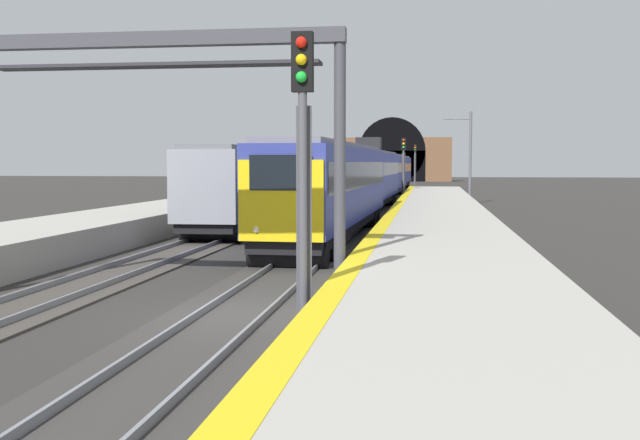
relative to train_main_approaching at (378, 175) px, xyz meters
The scene contains 13 objects.
ground_plane 45.47m from the train_main_approaching, behind, with size 320.00×320.00×0.00m, color #302D2B.
platform_right 45.67m from the train_main_approaching, behind, with size 112.00×4.62×1.10m, color #ADA89E.
platform_right_edge_strip 45.49m from the train_main_approaching, behind, with size 112.00×0.50×0.01m, color yellow.
track_main_line 45.47m from the train_main_approaching, behind, with size 160.00×3.12×0.21m.
track_adjacent_line 45.75m from the train_main_approaching, behind, with size 160.00×2.68×0.21m.
train_main_approaching is the anchor object (origin of this frame).
train_adjacent_platform 13.10m from the train_main_approaching, 157.26° to the left, with size 40.14×3.26×4.97m.
railway_signal_near 47.84m from the train_main_approaching, behind, with size 0.39×0.38×5.64m.
railway_signal_mid 4.27m from the train_main_approaching, 26.92° to the right, with size 0.39×0.38×5.41m.
railway_signal_far 53.16m from the train_main_approaching, ahead, with size 0.39×0.38×6.01m.
overhead_signal_gantry 43.45m from the train_main_approaching, behind, with size 0.70×9.38×6.49m.
tunnel_portal 73.89m from the train_main_approaching, ahead, with size 2.41×20.74×11.62m.
catenary_mast_near 7.34m from the train_main_approaching, 91.37° to the right, with size 0.22×2.25×7.33m.
Camera 1 is at (-15.83, -4.14, 3.35)m, focal length 42.77 mm.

